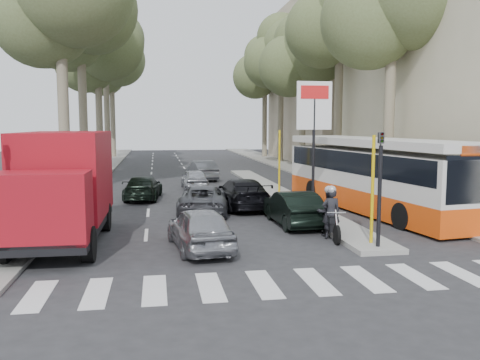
# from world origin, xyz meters

# --- Properties ---
(ground) EXTENTS (120.00, 120.00, 0.00)m
(ground) POSITION_xyz_m (0.00, 0.00, 0.00)
(ground) COLOR #28282B
(ground) RESTS_ON ground
(sidewalk_right) EXTENTS (3.20, 70.00, 0.12)m
(sidewalk_right) POSITION_xyz_m (8.60, 25.00, 0.06)
(sidewalk_right) COLOR gray
(sidewalk_right) RESTS_ON ground
(median_left) EXTENTS (2.40, 64.00, 0.12)m
(median_left) POSITION_xyz_m (-8.00, 28.00, 0.06)
(median_left) COLOR gray
(median_left) RESTS_ON ground
(traffic_island) EXTENTS (1.50, 26.00, 0.16)m
(traffic_island) POSITION_xyz_m (3.25, 11.00, 0.08)
(traffic_island) COLOR gray
(traffic_island) RESTS_ON ground
(building_far) EXTENTS (11.00, 20.00, 16.00)m
(building_far) POSITION_xyz_m (15.50, 34.00, 8.00)
(building_far) COLOR #B7A88E
(building_far) RESTS_ON ground
(billboard) EXTENTS (1.50, 12.10, 5.60)m
(billboard) POSITION_xyz_m (3.25, 5.00, 3.70)
(billboard) COLOR yellow
(billboard) RESTS_ON ground
(traffic_light_island) EXTENTS (0.16, 0.41, 3.60)m
(traffic_light_island) POSITION_xyz_m (3.25, -1.50, 2.49)
(traffic_light_island) COLOR black
(traffic_light_island) RESTS_ON ground
(tree_l_b) EXTENTS (7.40, 7.20, 14.88)m
(tree_l_b) POSITION_xyz_m (-7.97, 20.11, 11.07)
(tree_l_b) COLOR #6B604C
(tree_l_b) RESTS_ON ground
(tree_l_c) EXTENTS (7.40, 7.20, 13.71)m
(tree_l_c) POSITION_xyz_m (-7.77, 28.11, 10.04)
(tree_l_c) COLOR #6B604C
(tree_l_c) RESTS_ON ground
(tree_l_d) EXTENTS (7.40, 7.20, 15.66)m
(tree_l_d) POSITION_xyz_m (-7.87, 36.11, 11.76)
(tree_l_d) COLOR #6B604C
(tree_l_d) RESTS_ON ground
(tree_l_e) EXTENTS (7.40, 7.20, 14.49)m
(tree_l_e) POSITION_xyz_m (-7.97, 44.11, 10.73)
(tree_l_e) COLOR #6B604C
(tree_l_e) RESTS_ON ground
(tree_r_b) EXTENTS (7.40, 7.20, 15.27)m
(tree_r_b) POSITION_xyz_m (9.23, 18.11, 11.42)
(tree_r_b) COLOR #6B604C
(tree_r_b) RESTS_ON ground
(tree_r_c) EXTENTS (7.40, 7.20, 13.32)m
(tree_r_c) POSITION_xyz_m (9.03, 26.11, 9.69)
(tree_r_c) COLOR #6B604C
(tree_r_c) RESTS_ON ground
(tree_r_d) EXTENTS (7.40, 7.20, 14.88)m
(tree_r_d) POSITION_xyz_m (9.13, 34.11, 11.07)
(tree_r_d) COLOR #6B604C
(tree_r_d) RESTS_ON ground
(tree_r_e) EXTENTS (7.40, 7.20, 14.10)m
(tree_r_e) POSITION_xyz_m (9.23, 42.11, 10.38)
(tree_r_e) COLOR #6B604C
(tree_r_e) RESTS_ON ground
(silver_hatchback) EXTENTS (2.05, 4.08, 1.33)m
(silver_hatchback) POSITION_xyz_m (-2.03, -0.37, 0.67)
(silver_hatchback) COLOR #9A9BA1
(silver_hatchback) RESTS_ON ground
(dark_hatchback) EXTENTS (1.53, 4.04, 1.31)m
(dark_hatchback) POSITION_xyz_m (1.80, 2.84, 0.66)
(dark_hatchback) COLOR black
(dark_hatchback) RESTS_ON ground
(queue_car_a) EXTENTS (2.60, 4.62, 1.22)m
(queue_car_a) POSITION_xyz_m (-1.32, 6.00, 0.61)
(queue_car_a) COLOR #47484E
(queue_car_a) RESTS_ON ground
(queue_car_b) EXTENTS (2.23, 4.83, 1.37)m
(queue_car_b) POSITION_xyz_m (0.49, 7.00, 0.68)
(queue_car_b) COLOR black
(queue_car_b) RESTS_ON ground
(queue_car_c) EXTENTS (1.51, 3.57, 1.21)m
(queue_car_c) POSITION_xyz_m (-1.10, 14.14, 0.60)
(queue_car_c) COLOR #9D9FA5
(queue_car_c) RESTS_ON ground
(queue_car_d) EXTENTS (1.94, 4.20, 1.34)m
(queue_car_d) POSITION_xyz_m (-0.21, 19.00, 0.67)
(queue_car_d) COLOR #52555A
(queue_car_d) RESTS_ON ground
(queue_car_e) EXTENTS (2.10, 4.29, 1.20)m
(queue_car_e) POSITION_xyz_m (-4.00, 10.52, 0.60)
(queue_car_e) COLOR black
(queue_car_e) RESTS_ON ground
(red_truck) EXTENTS (2.64, 6.73, 3.57)m
(red_truck) POSITION_xyz_m (-6.30, 1.20, 1.89)
(red_truck) COLOR black
(red_truck) RESTS_ON ground
(city_bus) EXTENTS (4.26, 12.52, 3.23)m
(city_bus) POSITION_xyz_m (6.20, 5.44, 1.70)
(city_bus) COLOR #DD450C
(city_bus) RESTS_ON ground
(motorcycle) EXTENTS (0.81, 2.14, 1.82)m
(motorcycle) POSITION_xyz_m (2.42, 0.50, 0.83)
(motorcycle) COLOR black
(motorcycle) RESTS_ON ground
(pedestrian_near) EXTENTS (1.06, 1.15, 1.81)m
(pedestrian_near) POSITION_xyz_m (9.51, 10.90, 1.02)
(pedestrian_near) COLOR #423651
(pedestrian_near) RESTS_ON sidewalk_right
(pedestrian_far) EXTENTS (1.39, 0.92, 1.98)m
(pedestrian_far) POSITION_xyz_m (9.72, 9.46, 1.11)
(pedestrian_far) COLOR #6B5A50
(pedestrian_far) RESTS_ON sidewalk_right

